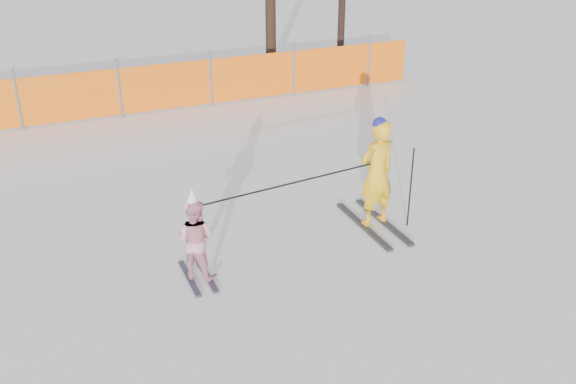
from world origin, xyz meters
The scene contains 5 objects.
ground centered at (0.00, 0.00, 0.00)m, with size 120.00×120.00×0.00m, color white.
adult centered at (1.53, 0.91, 0.82)m, with size 0.63×1.51×1.65m.
child centered at (-1.21, 0.57, 0.57)m, with size 0.65×0.86×1.24m.
ski_poles centered at (0.75, 0.73, 0.86)m, with size 3.08×0.33×1.21m.
safety_fence centered at (-1.49, 7.29, 0.56)m, with size 15.05×0.06×1.25m.
Camera 1 is at (-2.85, -6.16, 4.46)m, focal length 40.00 mm.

